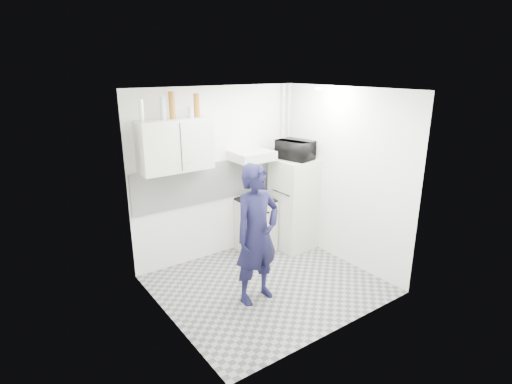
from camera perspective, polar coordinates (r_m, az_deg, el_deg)
floor at (r=5.63m, az=1.60°, el=-13.05°), size 2.80×2.80×0.00m
ceiling at (r=4.85m, az=1.87°, el=14.43°), size 2.80×2.80×0.00m
wall_back at (r=6.09m, az=-5.40°, el=2.59°), size 2.80×0.00×2.80m
wall_left at (r=4.43m, az=-12.88°, el=-3.56°), size 0.00×2.60×2.60m
wall_right at (r=6.01m, az=12.43°, el=2.04°), size 0.00×2.60×2.60m
person at (r=4.92m, az=0.14°, el=-6.09°), size 0.68×0.47×1.78m
stove at (r=6.44m, az=-0.07°, el=-4.80°), size 0.52×0.52×0.83m
fridge at (r=6.48m, az=5.44°, el=-1.70°), size 0.64×0.64×1.47m
stove_top at (r=6.29m, az=-0.07°, el=-1.16°), size 0.50×0.50×0.03m
saucepan at (r=6.26m, az=0.10°, el=-0.66°), size 0.17×0.17×0.09m
microwave at (r=6.25m, az=5.67°, el=6.02°), size 0.61×0.48×0.30m
bottle_a at (r=5.26m, az=-16.06°, el=11.12°), size 0.06×0.06×0.27m
bottle_c at (r=5.36m, az=-13.17°, el=11.60°), size 0.07×0.07×0.30m
bottle_d at (r=5.41m, az=-11.92°, el=12.03°), size 0.08×0.08×0.35m
canister_b at (r=5.53m, az=-9.28°, el=11.22°), size 0.08×0.08×0.15m
bottle_e at (r=5.56m, az=-8.49°, el=12.15°), size 0.08×0.08×0.32m
upper_cabinet at (r=5.49m, az=-11.45°, el=6.56°), size 1.00×0.35×0.70m
range_hood at (r=6.06m, az=-0.58°, el=5.22°), size 0.60×0.50×0.14m
backsplash at (r=6.11m, az=-5.30°, el=1.66°), size 2.74×0.03×0.60m
pipe_a at (r=6.75m, az=4.53°, el=4.10°), size 0.05×0.05×2.60m
pipe_b at (r=6.68m, az=3.74°, el=3.97°), size 0.04×0.04×2.60m
ceiling_spot_fixture at (r=5.66m, az=8.93°, el=14.37°), size 0.10×0.10×0.02m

